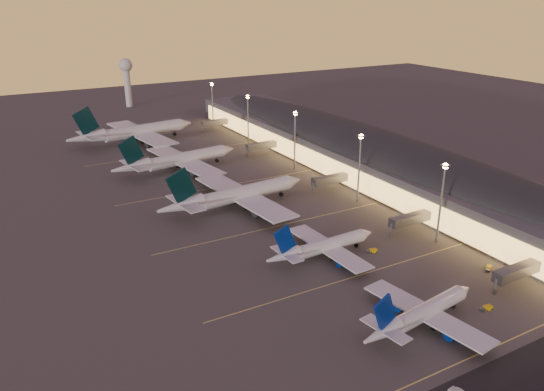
# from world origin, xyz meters

# --- Properties ---
(ground) EXTENTS (700.00, 700.00, 0.00)m
(ground) POSITION_xyz_m (0.00, 0.00, 0.00)
(ground) COLOR #474442
(airliner_narrow_south) EXTENTS (37.87, 34.12, 13.53)m
(airliner_narrow_south) POSITION_xyz_m (-1.21, -31.18, 3.50)
(airliner_narrow_south) COLOR silver
(airliner_narrow_south) RESTS_ON ground
(airliner_narrow_north) EXTENTS (37.87, 33.79, 13.55)m
(airliner_narrow_north) POSITION_xyz_m (-1.43, 8.89, 3.50)
(airliner_narrow_north) COLOR silver
(airliner_narrow_north) RESTS_ON ground
(airliner_wide_near) EXTENTS (59.75, 54.72, 19.11)m
(airliner_wide_near) POSITION_xyz_m (-6.92, 56.50, 4.92)
(airliner_wide_near) COLOR silver
(airliner_wide_near) RESTS_ON ground
(airliner_wide_mid) EXTENTS (59.09, 54.35, 18.92)m
(airliner_wide_mid) POSITION_xyz_m (-10.17, 108.33, 4.87)
(airliner_wide_mid) COLOR silver
(airliner_wide_mid) RESTS_ON ground
(airliner_wide_far) EXTENTS (68.43, 62.96, 21.92)m
(airliner_wide_far) POSITION_xyz_m (-13.73, 164.24, 5.64)
(airliner_wide_far) COLOR silver
(airliner_wide_far) RESTS_ON ground
(terminal_building) EXTENTS (56.35, 255.00, 17.46)m
(terminal_building) POSITION_xyz_m (61.84, 72.47, 8.78)
(terminal_building) COLOR #48484D
(terminal_building) RESTS_ON ground
(light_masts) EXTENTS (2.20, 217.20, 25.90)m
(light_masts) POSITION_xyz_m (36.00, 65.00, 17.55)
(light_masts) COLOR gray
(light_masts) RESTS_ON ground
(radar_tower) EXTENTS (9.00, 9.00, 32.50)m
(radar_tower) POSITION_xyz_m (10.00, 260.00, 21.87)
(radar_tower) COLOR silver
(radar_tower) RESTS_ON ground
(service_lane) EXTENTS (260.00, 16.00, 0.01)m
(service_lane) POSITION_xyz_m (0.00, -56.00, 0.01)
(service_lane) COLOR black
(service_lane) RESTS_ON ground
(lane_markings) EXTENTS (90.00, 180.36, 0.00)m
(lane_markings) POSITION_xyz_m (0.00, 40.00, 0.01)
(lane_markings) COLOR #D8C659
(lane_markings) RESTS_ON ground
(baggage_tug_a) EXTENTS (3.40, 1.70, 0.98)m
(baggage_tug_a) POSITION_xyz_m (18.26, -34.00, 0.45)
(baggage_tug_a) COLOR #DFB009
(baggage_tug_a) RESTS_ON ground
(baggage_tug_b) EXTENTS (3.49, 2.81, 0.99)m
(baggage_tug_b) POSITION_xyz_m (35.51, -20.41, 0.45)
(baggage_tug_b) COLOR #DFB009
(baggage_tug_b) RESTS_ON ground
(baggage_tug_c) EXTENTS (3.57, 2.31, 0.99)m
(baggage_tug_c) POSITION_xyz_m (13.72, 4.37, 0.45)
(baggage_tug_c) COLOR #DFB009
(baggage_tug_c) RESTS_ON ground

